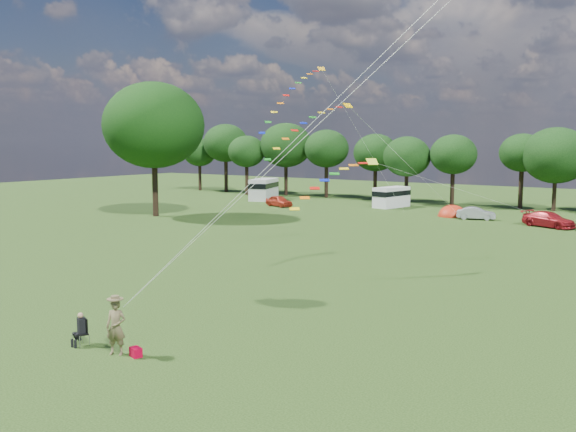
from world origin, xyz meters
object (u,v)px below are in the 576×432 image
Objects in this scene: tent_orange at (452,216)px; kite_flyer at (116,327)px; big_tree at (154,125)px; camp_chair at (82,326)px; car_a at (279,201)px; campervan_b at (391,196)px; car_c at (549,219)px; campervan_a at (264,189)px; car_b at (476,213)px.

kite_flyer is (5.12, -46.90, 0.98)m from tent_orange.
camp_chair is (27.73, -30.19, -8.27)m from big_tree.
big_tree is 17.48m from car_a.
car_c is at bearing -101.40° from campervan_b.
tent_orange is (19.73, 2.16, -0.61)m from car_a.
kite_flyer is at bearing -166.77° from campervan_a.
camp_chair is at bearing -168.36° from campervan_a.
campervan_a is 2.96× the size of kite_flyer.
campervan_a reaches higher than campervan_b.
car_c is at bearing 21.91° from big_tree.
kite_flyer is at bearing 24.26° from camp_chair.
kite_flyer is at bearing -165.15° from car_c.
tent_orange is (26.15, -3.46, -1.42)m from campervan_a.
campervan_a is at bearing 97.17° from kite_flyer.
car_c reaches higher than tent_orange.
tent_orange is at bearing -116.15° from campervan_a.
car_a is 29.55m from car_c.
car_c is at bearing -119.21° from car_b.
big_tree is at bearing 166.04° from campervan_a.
campervan_b is at bearing 153.12° from tent_orange.
big_tree is 41.82m from camp_chair.
car_c is at bearing 105.29° from camp_chair.
car_c is (34.31, 13.80, -8.34)m from big_tree.
campervan_b is 2.48× the size of kite_flyer.
kite_flyer is at bearing -154.52° from campervan_b.
tent_orange is at bearing -66.48° from car_a.
car_b is at bearing -117.83° from campervan_a.
tent_orange is at bearing 50.63° from car_b.
campervan_b is (-11.63, 5.71, 0.64)m from car_b.
campervan_a reaches higher than camp_chair.
kite_flyer is at bearing -83.77° from tent_orange.
campervan_a is at bearing 172.45° from tent_orange.
tent_orange is at bearing 71.57° from kite_flyer.
campervan_a is (-28.96, 4.70, 0.85)m from car_b.
campervan_b is at bearing 48.27° from car_b.
tent_orange is at bearing 117.73° from camp_chair.
camp_chair is (3.23, -46.92, 0.72)m from tent_orange.
car_a is at bearing -149.87° from campervan_a.
big_tree reaches higher than campervan_a.
car_b reaches higher than tent_orange.
camp_chair is at bearing -167.58° from car_c.
big_tree reaches higher than car_b.
tent_orange is 2.54× the size of camp_chair.
tent_orange is at bearing -106.60° from campervan_b.
car_a is 1.19× the size of tent_orange.
car_a is 3.03× the size of camp_chair.
big_tree is at bearing 132.83° from car_c.
campervan_a is at bearing 94.65° from big_tree.
campervan_a reaches higher than car_b.
car_c is 10.25m from tent_orange.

